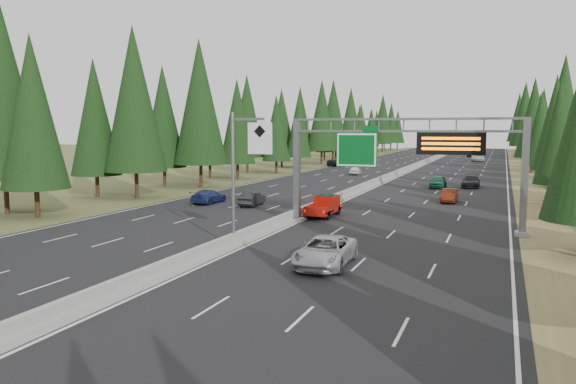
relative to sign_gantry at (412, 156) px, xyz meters
The scene contains 19 objects.
road 46.29m from the sign_gantry, 101.18° to the left, with size 32.00×260.00×0.08m, color black.
shoulder_right 46.28m from the sign_gantry, 78.86° to the left, with size 3.60×260.00×0.06m, color olive.
shoulder_left 52.70m from the sign_gantry, 120.63° to the left, with size 3.60×260.00×0.06m, color #485226.
median_barrier 46.25m from the sign_gantry, 101.18° to the left, with size 0.70×260.00×0.85m.
sign_gantry is the anchor object (origin of this frame).
hov_sign_pole 12.96m from the sign_gantry, 130.04° to the right, with size 2.80×0.50×8.00m.
tree_row_right 49.80m from the sign_gantry, 74.93° to the left, with size 12.32×242.78×18.81m.
tree_row_left 42.05m from the sign_gantry, 137.97° to the left, with size 11.52×243.29×18.92m.
silver_minivan 13.23m from the sign_gantry, 101.44° to the right, with size 2.47×5.36×1.49m, color #B0B0B5.
red_pickup 9.36m from the sign_gantry, 153.07° to the left, with size 1.79×5.02×1.64m.
car_ahead_green 29.65m from the sign_gantry, 92.41° to the left, with size 1.72×4.27×1.46m, color #145A39.
car_ahead_dkred 16.83m from the sign_gantry, 85.67° to the left, with size 1.35×3.88×1.28m, color #601F0D.
car_ahead_dkgrey 31.84m from the sign_gantry, 85.65° to the left, with size 2.01×4.95×1.44m, color black.
car_ahead_white 89.69m from the sign_gantry, 89.52° to the left, with size 2.66×5.78×1.61m, color silver.
car_ahead_far 108.13m from the sign_gantry, 90.86° to the left, with size 1.85×4.60×1.57m, color black.
car_onc_near 17.66m from the sign_gantry, 155.37° to the left, with size 1.35×3.87×1.28m, color black.
car_onc_blue 21.85m from the sign_gantry, 160.19° to the left, with size 1.81×4.45×1.29m, color navy.
car_onc_white 47.84m from the sign_gantry, 108.85° to the left, with size 1.50×3.74×1.27m, color white.
car_onc_far 67.75m from the sign_gantry, 110.26° to the left, with size 2.63×5.71×1.59m, color black.
Camera 1 is at (14.84, -4.60, 7.13)m, focal length 35.00 mm.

